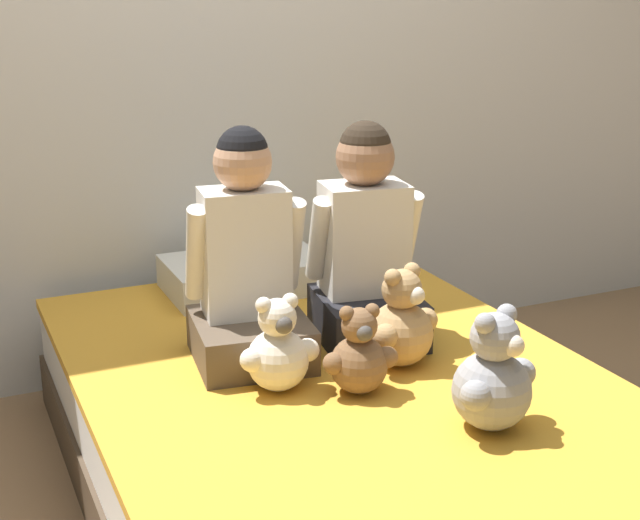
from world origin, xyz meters
TOP-DOWN VIEW (x-y plane):
  - ground_plane at (0.00, 0.00)m, footprint 14.00×14.00m
  - wall_behind_bed at (0.00, 1.08)m, footprint 8.00×0.06m
  - bed at (0.00, 0.00)m, footprint 1.34×1.92m
  - child_on_left at (-0.18, 0.22)m, footprint 0.35×0.36m
  - child_on_right at (0.18, 0.22)m, footprint 0.34×0.35m
  - teddy_bear_held_by_left_child at (-0.19, -0.01)m, footprint 0.21×0.16m
  - teddy_bear_held_by_right_child at (0.18, -0.00)m, footprint 0.23×0.18m
  - teddy_bear_between_children at (-0.01, -0.11)m, footprint 0.20×0.15m
  - teddy_bear_at_foot_of_bed at (0.19, -0.40)m, footprint 0.24×0.19m
  - pillow_at_headboard at (0.00, 0.76)m, footprint 0.53×0.34m

SIDE VIEW (x-z plane):
  - ground_plane at x=0.00m, z-range 0.00..0.00m
  - bed at x=0.00m, z-range 0.00..0.37m
  - pillow_at_headboard at x=0.00m, z-range 0.37..0.48m
  - teddy_bear_between_children at x=-0.01m, z-range 0.35..0.59m
  - teddy_bear_held_by_left_child at x=-0.19m, z-range 0.35..0.61m
  - teddy_bear_held_by_right_child at x=0.18m, z-range 0.35..0.63m
  - teddy_bear_at_foot_of_bed at x=0.19m, z-range 0.35..0.65m
  - child_on_left at x=-0.18m, z-range 0.31..0.96m
  - child_on_right at x=0.18m, z-range 0.33..0.96m
  - wall_behind_bed at x=0.00m, z-range 0.00..2.50m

